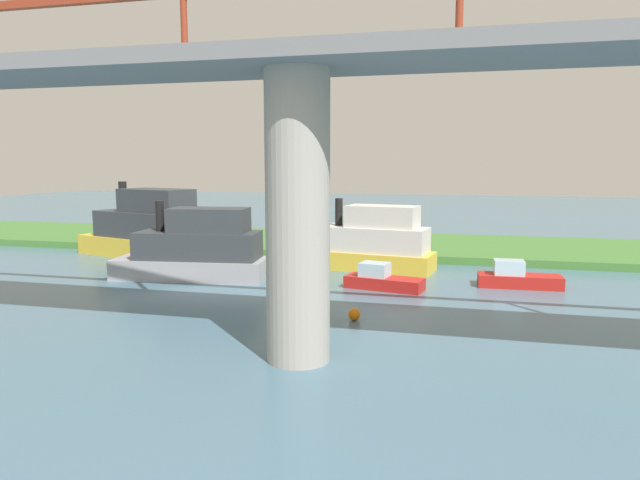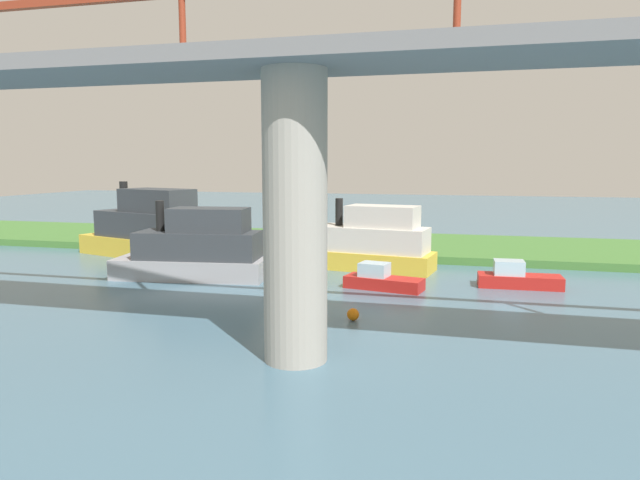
% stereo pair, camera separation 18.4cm
% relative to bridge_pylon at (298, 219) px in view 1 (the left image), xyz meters
% --- Properties ---
extents(ground_plane, '(160.00, 160.00, 0.00)m').
position_rel_bridge_pylon_xyz_m(ground_plane, '(0.99, -19.01, -4.61)').
color(ground_plane, '#476B7F').
extents(grassy_bank, '(80.00, 12.00, 0.50)m').
position_rel_bridge_pylon_xyz_m(grassy_bank, '(0.99, -25.01, -4.36)').
color(grassy_bank, '#427533').
rests_on(grassy_bank, ground).
extents(bridge_pylon, '(2.04, 2.04, 9.21)m').
position_rel_bridge_pylon_xyz_m(bridge_pylon, '(0.00, 0.00, 0.00)').
color(bridge_pylon, '#9E998E').
rests_on(bridge_pylon, ground).
extents(bridge_span, '(66.54, 4.30, 3.25)m').
position_rel_bridge_pylon_xyz_m(bridge_span, '(-0.00, -0.02, 5.10)').
color(bridge_span, slate).
rests_on(bridge_span, bridge_pylon).
extents(person_on_bank, '(0.47, 0.47, 1.39)m').
position_rel_bridge_pylon_xyz_m(person_on_bank, '(-2.39, -20.52, -3.40)').
color(person_on_bank, '#2D334C').
rests_on(person_on_bank, grassy_bank).
extents(mooring_post, '(0.20, 0.20, 0.77)m').
position_rel_bridge_pylon_xyz_m(mooring_post, '(3.54, -20.58, -3.72)').
color(mooring_post, brown).
rests_on(mooring_post, grassy_bank).
extents(pontoon_yellow, '(10.48, 6.17, 5.08)m').
position_rel_bridge_pylon_xyz_m(pontoon_yellow, '(15.75, -17.31, -2.72)').
color(pontoon_yellow, gold).
rests_on(pontoon_yellow, ground).
extents(skiff_small, '(4.14, 2.17, 1.31)m').
position_rel_bridge_pylon_xyz_m(skiff_small, '(-1.17, -11.17, -4.14)').
color(skiff_small, red).
rests_on(skiff_small, ground).
extents(riverboat_paddlewheel, '(8.68, 3.78, 4.30)m').
position_rel_bridge_pylon_xyz_m(riverboat_paddlewheel, '(9.20, -11.27, -3.01)').
color(riverboat_paddlewheel, '#99999E').
rests_on(riverboat_paddlewheel, ground).
extents(houseboat_blue, '(4.19, 1.61, 1.38)m').
position_rel_bridge_pylon_xyz_m(houseboat_blue, '(-7.88, -13.29, -4.11)').
color(houseboat_blue, red).
rests_on(houseboat_blue, ground).
extents(motorboat_white, '(8.60, 4.00, 4.23)m').
position_rel_bridge_pylon_xyz_m(motorboat_white, '(0.35, -16.37, -3.04)').
color(motorboat_white, gold).
rests_on(motorboat_white, ground).
extents(marker_buoy, '(0.50, 0.50, 0.50)m').
position_rel_bridge_pylon_xyz_m(marker_buoy, '(-0.90, -5.03, -4.36)').
color(marker_buoy, orange).
rests_on(marker_buoy, ground).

